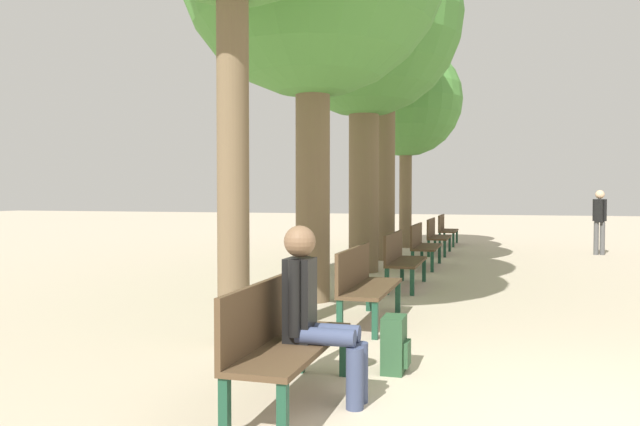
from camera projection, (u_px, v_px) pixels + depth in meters
bench_row_0 at (281, 333)px, 4.39m from camera, size 0.46×1.57×0.86m
bench_row_1 at (364, 280)px, 7.07m from camera, size 0.46×1.57×0.86m
bench_row_2 at (401, 256)px, 9.75m from camera, size 0.46×1.57×0.86m
bench_row_3 at (422, 243)px, 12.43m from camera, size 0.46×1.57×0.86m
bench_row_4 at (436, 234)px, 15.11m from camera, size 0.46×1.57×0.86m
bench_row_5 at (445, 228)px, 17.79m from camera, size 0.46×1.57×0.86m
tree_row_2 at (364, 21)px, 11.58m from camera, size 3.66×3.66×6.57m
tree_row_3 at (385, 40)px, 13.67m from camera, size 3.08×3.08×6.48m
tree_row_4 at (406, 101)px, 16.82m from camera, size 3.02×3.02×5.50m
person_seated at (315, 309)px, 4.40m from camera, size 0.59×0.34×1.25m
backpack at (395, 345)px, 5.14m from camera, size 0.22×0.30×0.46m
pedestrian_near at (600, 218)px, 14.88m from camera, size 0.31×0.27×1.55m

